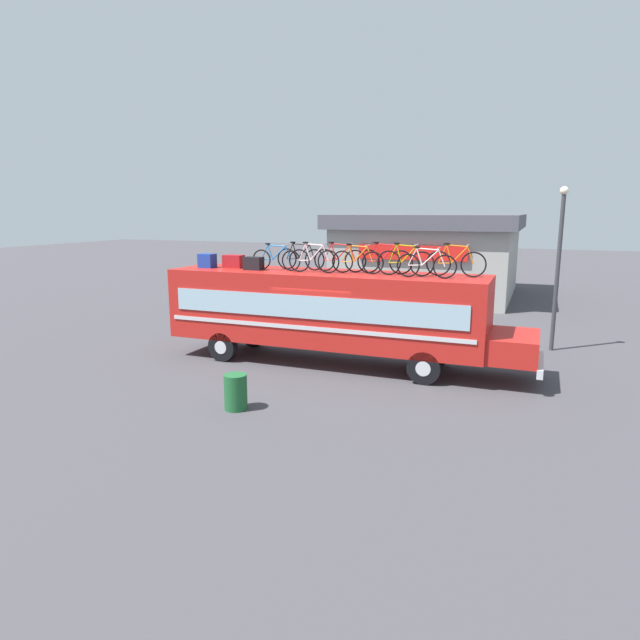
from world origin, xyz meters
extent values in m
plane|color=#423F44|center=(0.00, 0.00, 0.00)|extent=(120.00, 120.00, 0.00)
cube|color=red|center=(0.00, 0.00, 1.78)|extent=(9.96, 2.36, 2.20)
cube|color=red|center=(5.64, 0.00, 1.04)|extent=(1.33, 2.17, 0.71)
cube|color=#99B7C6|center=(0.00, -1.19, 1.97)|extent=(9.16, 0.04, 0.68)
cube|color=#99B7C6|center=(0.00, 1.19, 1.97)|extent=(9.16, 0.04, 0.68)
cube|color=silver|center=(0.00, -1.20, 1.34)|extent=(9.56, 0.03, 0.12)
cube|color=silver|center=(0.00, 1.20, 1.34)|extent=(9.56, 0.03, 0.12)
cube|color=silver|center=(6.37, 0.00, 0.60)|extent=(0.16, 2.24, 0.24)
cylinder|color=black|center=(3.39, -1.04, 0.47)|extent=(0.94, 0.28, 0.94)
cylinder|color=silver|center=(3.39, -1.04, 0.47)|extent=(0.42, 0.30, 0.42)
cylinder|color=black|center=(3.39, 1.04, 0.47)|extent=(0.94, 0.28, 0.94)
cylinder|color=silver|center=(3.39, 1.04, 0.47)|extent=(0.42, 0.30, 0.42)
cylinder|color=black|center=(-3.09, -1.04, 0.47)|extent=(0.94, 0.28, 0.94)
cylinder|color=silver|center=(-3.09, -1.04, 0.47)|extent=(0.42, 0.30, 0.42)
cylinder|color=black|center=(-3.09, 1.04, 0.47)|extent=(0.94, 0.28, 0.94)
cylinder|color=silver|center=(-3.09, 1.04, 0.47)|extent=(0.42, 0.30, 0.42)
cube|color=#193899|center=(-4.10, -0.20, 3.11)|extent=(0.50, 0.41, 0.46)
cube|color=maroon|center=(-3.27, 0.10, 3.10)|extent=(0.66, 0.38, 0.42)
cube|color=black|center=(-2.33, -0.25, 3.09)|extent=(0.59, 0.36, 0.41)
torus|color=black|center=(-2.13, -0.08, 3.21)|extent=(0.65, 0.04, 0.65)
torus|color=black|center=(-1.09, -0.08, 3.21)|extent=(0.65, 0.04, 0.65)
cylinder|color=#197FDB|center=(-1.82, -0.08, 3.45)|extent=(0.20, 0.04, 0.46)
cylinder|color=#197FDB|center=(-1.51, -0.08, 3.44)|extent=(0.48, 0.04, 0.44)
cylinder|color=#197FDB|center=(-1.59, -0.08, 3.66)|extent=(0.63, 0.04, 0.07)
cylinder|color=#197FDB|center=(-1.93, -0.08, 3.22)|extent=(0.40, 0.03, 0.05)
cylinder|color=#197FDB|center=(-2.02, -0.08, 3.44)|extent=(0.25, 0.03, 0.48)
cylinder|color=#197FDB|center=(-1.19, -0.08, 3.43)|extent=(0.22, 0.03, 0.45)
cylinder|color=silver|center=(-1.28, -0.08, 3.69)|extent=(0.03, 0.44, 0.03)
ellipsoid|color=black|center=(-1.90, -0.08, 3.71)|extent=(0.20, 0.08, 0.06)
torus|color=black|center=(-1.42, 0.31, 3.22)|extent=(0.68, 0.04, 0.68)
torus|color=black|center=(-0.45, 0.31, 3.22)|extent=(0.68, 0.04, 0.68)
cylinder|color=black|center=(-1.13, 0.31, 3.48)|extent=(0.19, 0.04, 0.48)
cylinder|color=black|center=(-0.84, 0.31, 3.46)|extent=(0.45, 0.04, 0.46)
cylinder|color=black|center=(-0.92, 0.31, 3.70)|extent=(0.58, 0.04, 0.07)
cylinder|color=black|center=(-1.24, 0.31, 3.23)|extent=(0.37, 0.03, 0.05)
cylinder|color=black|center=(-1.31, 0.31, 3.47)|extent=(0.24, 0.03, 0.50)
cylinder|color=black|center=(-0.54, 0.31, 3.45)|extent=(0.20, 0.03, 0.47)
cylinder|color=silver|center=(-0.63, 0.31, 3.73)|extent=(0.03, 0.44, 0.03)
ellipsoid|color=black|center=(-1.21, 0.31, 3.75)|extent=(0.20, 0.08, 0.06)
torus|color=black|center=(-0.72, -0.28, 3.24)|extent=(0.71, 0.04, 0.71)
torus|color=black|center=(0.24, -0.28, 3.24)|extent=(0.71, 0.04, 0.71)
cylinder|color=white|center=(-0.43, -0.28, 3.50)|extent=(0.19, 0.04, 0.50)
cylinder|color=white|center=(-0.14, -0.28, 3.49)|extent=(0.45, 0.04, 0.48)
cylinder|color=white|center=(-0.22, -0.28, 3.73)|extent=(0.58, 0.04, 0.07)
cylinder|color=white|center=(-0.54, -0.28, 3.25)|extent=(0.37, 0.03, 0.05)
cylinder|color=white|center=(-0.61, -0.28, 3.49)|extent=(0.24, 0.03, 0.52)
cylinder|color=white|center=(0.15, -0.28, 3.48)|extent=(0.20, 0.03, 0.49)
cylinder|color=silver|center=(0.07, -0.28, 3.77)|extent=(0.03, 0.44, 0.03)
ellipsoid|color=black|center=(-0.51, -0.28, 3.79)|extent=(0.20, 0.08, 0.06)
torus|color=black|center=(-0.08, 0.22, 3.23)|extent=(0.70, 0.04, 0.70)
torus|color=black|center=(0.93, 0.22, 3.23)|extent=(0.70, 0.04, 0.70)
cylinder|color=red|center=(0.22, 0.22, 3.50)|extent=(0.20, 0.04, 0.50)
cylinder|color=red|center=(0.52, 0.22, 3.48)|extent=(0.47, 0.04, 0.48)
cylinder|color=red|center=(0.44, 0.22, 3.73)|extent=(0.61, 0.04, 0.07)
cylinder|color=red|center=(0.11, 0.22, 3.24)|extent=(0.38, 0.03, 0.05)
cylinder|color=red|center=(0.03, 0.22, 3.49)|extent=(0.25, 0.03, 0.52)
cylinder|color=red|center=(0.84, 0.22, 3.47)|extent=(0.21, 0.03, 0.49)
cylinder|color=silver|center=(0.75, 0.22, 3.76)|extent=(0.03, 0.44, 0.03)
ellipsoid|color=black|center=(0.14, 0.22, 3.78)|extent=(0.20, 0.08, 0.06)
torus|color=black|center=(0.60, -0.03, 3.22)|extent=(0.68, 0.04, 0.68)
torus|color=black|center=(1.55, -0.03, 3.22)|extent=(0.68, 0.04, 0.68)
cylinder|color=orange|center=(0.88, -0.03, 3.48)|extent=(0.19, 0.04, 0.48)
cylinder|color=orange|center=(1.17, -0.03, 3.46)|extent=(0.45, 0.04, 0.47)
cylinder|color=orange|center=(1.09, -0.03, 3.70)|extent=(0.57, 0.04, 0.07)
cylinder|color=orange|center=(0.78, -0.03, 3.23)|extent=(0.36, 0.03, 0.05)
cylinder|color=orange|center=(0.70, -0.03, 3.47)|extent=(0.24, 0.03, 0.50)
cylinder|color=orange|center=(1.47, -0.03, 3.45)|extent=(0.20, 0.03, 0.47)
cylinder|color=silver|center=(1.38, -0.03, 3.73)|extent=(0.03, 0.44, 0.03)
ellipsoid|color=black|center=(0.81, -0.03, 3.76)|extent=(0.20, 0.08, 0.06)
torus|color=black|center=(1.34, 0.23, 3.24)|extent=(0.72, 0.04, 0.72)
torus|color=black|center=(2.34, 0.23, 3.24)|extent=(0.72, 0.04, 0.72)
cylinder|color=red|center=(1.64, 0.23, 3.52)|extent=(0.19, 0.04, 0.52)
cylinder|color=red|center=(1.94, 0.23, 3.50)|extent=(0.46, 0.04, 0.49)
cylinder|color=red|center=(1.86, 0.23, 3.75)|extent=(0.60, 0.04, 0.07)
cylinder|color=red|center=(1.53, 0.23, 3.25)|extent=(0.38, 0.03, 0.05)
cylinder|color=red|center=(1.45, 0.23, 3.51)|extent=(0.25, 0.03, 0.54)
cylinder|color=red|center=(2.25, 0.23, 3.49)|extent=(0.21, 0.03, 0.50)
cylinder|color=silver|center=(2.16, 0.23, 3.79)|extent=(0.03, 0.44, 0.03)
ellipsoid|color=black|center=(1.56, 0.23, 3.81)|extent=(0.20, 0.08, 0.06)
torus|color=black|center=(2.05, -0.05, 3.25)|extent=(0.72, 0.04, 0.72)
torus|color=black|center=(3.02, -0.05, 3.25)|extent=(0.72, 0.04, 0.72)
cylinder|color=#B2B20C|center=(2.34, -0.05, 3.52)|extent=(0.19, 0.04, 0.52)
cylinder|color=#B2B20C|center=(2.63, -0.05, 3.50)|extent=(0.45, 0.04, 0.50)
cylinder|color=#B2B20C|center=(2.56, -0.05, 3.76)|extent=(0.58, 0.04, 0.07)
cylinder|color=#B2B20C|center=(2.24, -0.05, 3.26)|extent=(0.37, 0.03, 0.05)
cylinder|color=#B2B20C|center=(2.16, -0.05, 3.51)|extent=(0.24, 0.03, 0.54)
cylinder|color=#B2B20C|center=(2.93, -0.05, 3.49)|extent=(0.20, 0.03, 0.50)
cylinder|color=silver|center=(2.85, -0.05, 3.79)|extent=(0.03, 0.44, 0.03)
ellipsoid|color=black|center=(2.27, -0.05, 3.81)|extent=(0.20, 0.08, 0.06)
torus|color=black|center=(2.70, -0.36, 3.22)|extent=(0.67, 0.04, 0.67)
torus|color=black|center=(3.73, -0.36, 3.22)|extent=(0.67, 0.04, 0.67)
cylinder|color=white|center=(3.00, -0.36, 3.47)|extent=(0.20, 0.04, 0.48)
cylinder|color=white|center=(3.31, -0.36, 3.46)|extent=(0.48, 0.04, 0.46)
cylinder|color=white|center=(3.23, -0.36, 3.69)|extent=(0.62, 0.04, 0.07)
cylinder|color=white|center=(2.89, -0.36, 3.23)|extent=(0.39, 0.03, 0.05)
cylinder|color=white|center=(2.81, -0.36, 3.46)|extent=(0.25, 0.03, 0.50)
cylinder|color=white|center=(3.63, -0.36, 3.45)|extent=(0.22, 0.03, 0.47)
cylinder|color=silver|center=(3.54, -0.36, 3.72)|extent=(0.03, 0.44, 0.03)
ellipsoid|color=black|center=(2.92, -0.36, 3.75)|extent=(0.20, 0.08, 0.06)
torus|color=black|center=(3.44, 0.27, 3.25)|extent=(0.73, 0.04, 0.73)
torus|color=black|center=(4.42, 0.27, 3.25)|extent=(0.73, 0.04, 0.73)
cylinder|color=orange|center=(3.73, 0.27, 3.52)|extent=(0.19, 0.04, 0.52)
cylinder|color=orange|center=(4.03, 0.27, 3.51)|extent=(0.46, 0.04, 0.50)
cylinder|color=orange|center=(3.95, 0.27, 3.76)|extent=(0.59, 0.04, 0.07)
cylinder|color=orange|center=(3.62, 0.27, 3.26)|extent=(0.38, 0.03, 0.05)
cylinder|color=orange|center=(3.54, 0.27, 3.51)|extent=(0.24, 0.03, 0.54)
cylinder|color=orange|center=(4.33, 0.27, 3.50)|extent=(0.21, 0.03, 0.51)
cylinder|color=silver|center=(4.24, 0.27, 3.79)|extent=(0.03, 0.44, 0.03)
ellipsoid|color=black|center=(3.65, 0.27, 3.82)|extent=(0.20, 0.08, 0.06)
cube|color=#9E9E99|center=(0.30, 15.84, 1.90)|extent=(8.96, 9.74, 3.81)
cube|color=#4C4C56|center=(0.30, 15.84, 4.18)|extent=(9.67, 10.52, 0.74)
cube|color=red|center=(0.30, 10.87, 2.74)|extent=(5.37, 0.16, 0.70)
cylinder|color=#1E592D|center=(-0.44, -4.74, 0.44)|extent=(0.56, 0.56, 0.87)
cylinder|color=#38383D|center=(6.72, 4.40, 2.65)|extent=(0.14, 0.14, 5.30)
sphere|color=#F2EDCC|center=(6.72, 4.40, 5.39)|extent=(0.28, 0.28, 0.28)
camera|label=1|loc=(6.20, -15.79, 4.73)|focal=30.97mm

